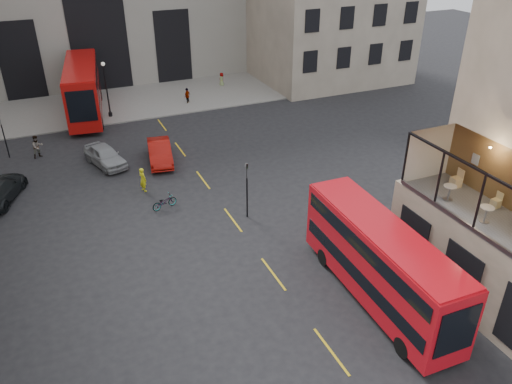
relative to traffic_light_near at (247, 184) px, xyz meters
name	(u,v)px	position (x,y,z in m)	size (l,w,h in m)	color
ground	(368,338)	(1.00, -12.00, -2.42)	(140.00, 140.00, 0.00)	black
host_frontage	(486,264)	(7.50, -12.00, -0.17)	(3.00, 11.00, 4.50)	#C4AF93
cafe_floor	(497,224)	(7.50, -12.00, 2.12)	(3.00, 10.00, 0.10)	slate
pavement_far	(104,104)	(-5.00, 26.00, -2.36)	(40.00, 12.00, 0.12)	slate
traffic_light_near	(247,184)	(0.00, 0.00, 0.00)	(0.16, 0.20, 3.80)	black
traffic_light_far	(2,129)	(-14.00, 16.00, 0.00)	(0.16, 0.20, 3.80)	black
street_lamp_b	(107,93)	(-5.00, 22.00, -0.03)	(0.36, 0.36, 5.33)	black
bus_near	(380,260)	(2.91, -9.77, -0.05)	(2.72, 10.65, 4.22)	red
bus_far	(83,87)	(-6.93, 23.66, 0.36)	(4.46, 12.68, 4.95)	#A70E0B
car_a	(105,156)	(-7.09, 11.47, -1.64)	(1.86, 4.62, 1.57)	gray
car_b	(160,152)	(-3.06, 10.36, -1.61)	(1.72, 4.93, 1.63)	#A21009
bicycle	(164,202)	(-4.59, 3.22, -1.96)	(0.61, 1.76, 0.92)	gray
cyclist	(143,180)	(-5.33, 6.14, -1.54)	(0.64, 0.42, 1.77)	yellow
pedestrian_a	(37,147)	(-11.77, 15.07, -1.50)	(0.90, 0.70, 1.86)	gray
pedestrian_b	(92,97)	(-6.01, 26.63, -1.66)	(0.99, 0.57, 1.53)	gray
pedestrian_c	(187,96)	(2.96, 22.82, -1.60)	(0.97, 0.40, 1.66)	gray
pedestrian_d	(222,79)	(8.31, 27.16, -1.66)	(0.75, 0.49, 1.53)	gray
cafe_table_mid	(486,212)	(7.05, -11.65, 2.70)	(0.63, 0.63, 0.79)	silver
cafe_table_far	(449,190)	(6.95, -9.38, 2.70)	(0.63, 0.63, 0.79)	beige
cafe_chair_c	(496,203)	(8.57, -10.86, 2.41)	(0.41, 0.41, 0.77)	#D4B97A
cafe_chair_d	(456,181)	(8.32, -8.44, 2.47)	(0.50, 0.50, 0.96)	#D9B67D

